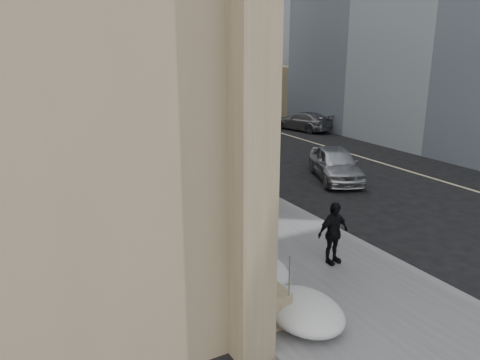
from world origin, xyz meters
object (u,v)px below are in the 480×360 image
at_px(mounted_horse_left, 214,208).
at_px(car_silver, 336,164).
at_px(car_grey, 303,121).
at_px(pedestrian, 333,233).
at_px(mounted_horse_right, 250,172).

relative_size(mounted_horse_left, car_silver, 0.63).
bearing_deg(car_grey, pedestrian, 42.56).
relative_size(mounted_horse_right, car_silver, 0.61).
relative_size(pedestrian, car_silver, 0.40).
bearing_deg(mounted_horse_left, mounted_horse_right, -129.35).
height_order(mounted_horse_right, car_grey, mounted_horse_right).
bearing_deg(mounted_horse_right, pedestrian, 59.43).
bearing_deg(car_silver, mounted_horse_right, -145.84).
distance_m(mounted_horse_left, car_silver, 8.72).
xyz_separation_m(pedestrian, car_grey, (11.49, 17.39, -0.34)).
bearing_deg(car_silver, mounted_horse_left, -129.37).
distance_m(mounted_horse_right, car_silver, 4.95).
xyz_separation_m(mounted_horse_left, car_silver, (7.76, 3.93, -0.49)).
bearing_deg(mounted_horse_left, car_grey, -128.65).
bearing_deg(mounted_horse_right, car_silver, 166.64).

